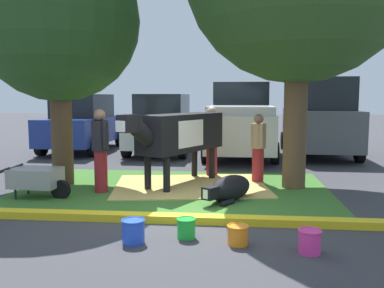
% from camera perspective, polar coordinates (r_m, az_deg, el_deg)
% --- Properties ---
extents(ground_plane, '(80.00, 80.00, 0.00)m').
position_cam_1_polar(ground_plane, '(7.07, -2.71, -9.35)').
color(ground_plane, '#38383D').
extents(grass_island, '(6.40, 4.12, 0.02)m').
position_cam_1_polar(grass_island, '(8.68, -2.56, -6.27)').
color(grass_island, '#386B28').
rests_on(grass_island, ground).
extents(curb_yellow, '(7.60, 0.24, 0.12)m').
position_cam_1_polar(curb_yellow, '(6.56, -5.41, -10.10)').
color(curb_yellow, yellow).
rests_on(curb_yellow, ground).
extents(hay_bedding, '(3.53, 2.86, 0.04)m').
position_cam_1_polar(hay_bedding, '(8.94, -0.20, -5.80)').
color(hay_bedding, tan).
rests_on(hay_bedding, ground).
extents(shade_tree_left, '(3.48, 3.48, 5.31)m').
position_cam_1_polar(shade_tree_left, '(9.60, -18.01, 15.84)').
color(shade_tree_left, '#4C3823').
rests_on(shade_tree_left, ground).
extents(cow_holstein, '(1.86, 2.91, 1.61)m').
position_cam_1_polar(cow_holstein, '(8.90, -1.83, 1.47)').
color(cow_holstein, black).
rests_on(cow_holstein, ground).
extents(calf_lying, '(1.02, 1.26, 0.48)m').
position_cam_1_polar(calf_lying, '(7.75, 5.15, -6.14)').
color(calf_lying, black).
rests_on(calf_lying, ground).
extents(person_handler, '(0.34, 0.52, 1.56)m').
position_cam_1_polar(person_handler, '(9.33, 9.11, -0.34)').
color(person_handler, maroon).
rests_on(person_handler, ground).
extents(person_visitor_near, '(0.39, 0.41, 1.70)m').
position_cam_1_polar(person_visitor_near, '(8.46, -12.52, -0.54)').
color(person_visitor_near, maroon).
rests_on(person_visitor_near, ground).
extents(person_visitor_far, '(0.50, 0.34, 1.70)m').
position_cam_1_polar(person_visitor_far, '(9.98, 2.75, 0.67)').
color(person_visitor_far, maroon).
rests_on(person_visitor_far, ground).
extents(wheelbarrow, '(1.61, 0.65, 0.63)m').
position_cam_1_polar(wheelbarrow, '(8.45, -20.58, -4.44)').
color(wheelbarrow, gray).
rests_on(wheelbarrow, ground).
extents(bucket_blue, '(0.32, 0.32, 0.32)m').
position_cam_1_polar(bucket_blue, '(5.66, -8.09, -11.74)').
color(bucket_blue, blue).
rests_on(bucket_blue, ground).
extents(bucket_green, '(0.27, 0.27, 0.28)m').
position_cam_1_polar(bucket_green, '(5.79, -0.79, -11.46)').
color(bucket_green, green).
rests_on(bucket_green, ground).
extents(bucket_orange, '(0.29, 0.29, 0.26)m').
position_cam_1_polar(bucket_orange, '(5.58, 6.33, -12.29)').
color(bucket_orange, orange).
rests_on(bucket_orange, ground).
extents(bucket_pink, '(0.29, 0.29, 0.30)m').
position_cam_1_polar(bucket_pink, '(5.46, 15.92, -12.73)').
color(bucket_pink, '#EA3893').
rests_on(bucket_pink, ground).
extents(sedan_blue, '(2.10, 4.44, 2.02)m').
position_cam_1_polar(sedan_blue, '(15.31, -14.73, 2.77)').
color(sedan_blue, navy).
rests_on(sedan_blue, ground).
extents(sedan_silver, '(2.10, 4.44, 2.02)m').
position_cam_1_polar(sedan_silver, '(14.39, -4.03, 2.74)').
color(sedan_silver, silver).
rests_on(sedan_silver, ground).
extents(pickup_truck_maroon, '(2.31, 5.44, 2.42)m').
position_cam_1_polar(pickup_truck_maroon, '(13.86, 6.72, 3.10)').
color(pickup_truck_maroon, silver).
rests_on(pickup_truck_maroon, ground).
extents(suv_dark_grey, '(2.20, 4.64, 2.52)m').
position_cam_1_polar(suv_dark_grey, '(14.32, 17.04, 3.60)').
color(suv_dark_grey, '#4C5156').
rests_on(suv_dark_grey, ground).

